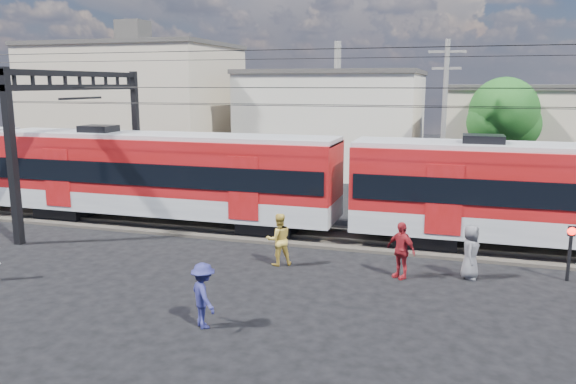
{
  "coord_description": "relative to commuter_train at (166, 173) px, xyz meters",
  "views": [
    {
      "loc": [
        6.71,
        -14.26,
        6.37
      ],
      "look_at": [
        0.88,
        5.0,
        2.47
      ],
      "focal_mm": 35.0,
      "sensor_mm": 36.0,
      "label": 1
    }
  ],
  "objects": [
    {
      "name": "pedestrian_c",
      "position": [
        6.27,
        -9.53,
        -1.52
      ],
      "size": [
        1.27,
        1.26,
        1.76
      ],
      "primitive_type": "imported",
      "rotation": [
        0.0,
        0.0,
        2.37
      ],
      "color": "navy",
      "rests_on": "ground"
    },
    {
      "name": "commuter_train",
      "position": [
        0.0,
        0.0,
        0.0
      ],
      "size": [
        50.3,
        3.08,
        4.17
      ],
      "color": "black",
      "rests_on": "ground"
    },
    {
      "name": "utility_pole_mid",
      "position": [
        11.75,
        7.0,
        2.13
      ],
      "size": [
        1.8,
        0.24,
        8.5
      ],
      "color": "slate",
      "rests_on": "ground"
    },
    {
      "name": "track_bed",
      "position": [
        5.75,
        0.0,
        -2.34
      ],
      "size": [
        70.0,
        3.4,
        0.12
      ],
      "primitive_type": "cube",
      "color": "#2D2823",
      "rests_on": "ground"
    },
    {
      "name": "ground",
      "position": [
        5.75,
        -8.0,
        -2.4
      ],
      "size": [
        120.0,
        120.0,
        0.0
      ],
      "primitive_type": "plane",
      "color": "black",
      "rests_on": "ground"
    },
    {
      "name": "rail_near",
      "position": [
        5.75,
        -0.75,
        -2.22
      ],
      "size": [
        70.0,
        0.12,
        0.12
      ],
      "primitive_type": "cube",
      "color": "#59544C",
      "rests_on": "track_bed"
    },
    {
      "name": "building_west",
      "position": [
        -11.25,
        16.0,
        2.25
      ],
      "size": [
        14.28,
        10.2,
        9.3
      ],
      "color": "tan",
      "rests_on": "ground"
    },
    {
      "name": "tree_near",
      "position": [
        14.94,
        10.09,
        2.26
      ],
      "size": [
        3.82,
        3.64,
        6.72
      ],
      "color": "#382619",
      "rests_on": "ground"
    },
    {
      "name": "pedestrian_d",
      "position": [
        10.86,
        -4.11,
        -1.45
      ],
      "size": [
        1.19,
        1.0,
        1.91
      ],
      "primitive_type": "imported",
      "rotation": [
        0.0,
        0.0,
        -0.58
      ],
      "color": "maroon",
      "rests_on": "ground"
    },
    {
      "name": "rail_far",
      "position": [
        5.75,
        0.75,
        -2.22
      ],
      "size": [
        70.0,
        0.12,
        0.12
      ],
      "primitive_type": "cube",
      "color": "#59544C",
      "rests_on": "track_bed"
    },
    {
      "name": "pedestrian_e",
      "position": [
        13.07,
        -3.52,
        -1.49
      ],
      "size": [
        0.69,
        0.96,
        1.82
      ],
      "primitive_type": "imported",
      "rotation": [
        0.0,
        0.0,
        1.43
      ],
      "color": "#525157",
      "rests_on": "ground"
    },
    {
      "name": "catenary",
      "position": [
        -2.9,
        -0.0,
        2.73
      ],
      "size": [
        70.0,
        9.3,
        7.52
      ],
      "color": "black",
      "rests_on": "ground"
    },
    {
      "name": "pedestrian_b",
      "position": [
        6.59,
        -4.0,
        -1.46
      ],
      "size": [
        1.15,
        1.08,
        1.88
      ],
      "primitive_type": "imported",
      "rotation": [
        0.0,
        0.0,
        3.68
      ],
      "color": "gold",
      "rests_on": "ground"
    },
    {
      "name": "crossing_signal",
      "position": [
        16.15,
        -2.83,
        -1.12
      ],
      "size": [
        0.27,
        0.27,
        1.85
      ],
      "color": "black",
      "rests_on": "ground"
    },
    {
      "name": "building_midwest",
      "position": [
        3.75,
        19.0,
        1.25
      ],
      "size": [
        12.24,
        12.24,
        7.3
      ],
      "color": "#B9B4A2",
      "rests_on": "ground"
    }
  ]
}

